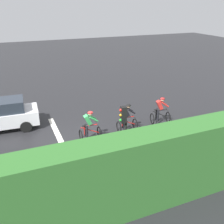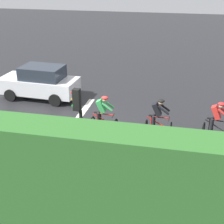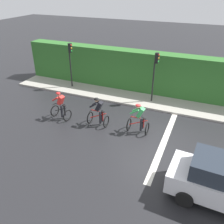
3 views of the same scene
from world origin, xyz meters
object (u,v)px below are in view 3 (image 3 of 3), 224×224
cyclist_mid (139,119)px  traffic_light_far_junction (71,59)px  cyclist_lead (61,106)px  traffic_light_near_crossing (155,70)px  cyclist_second (98,112)px

cyclist_mid → traffic_light_far_junction: size_ratio=0.50×
cyclist_lead → traffic_light_far_junction: 4.84m
traffic_light_near_crossing → traffic_light_far_junction: size_ratio=1.00×
cyclist_mid → traffic_light_far_junction: bearing=58.7°
cyclist_mid → traffic_light_near_crossing: traffic_light_near_crossing is taller
cyclist_second → traffic_light_far_junction: traffic_light_far_junction is taller
cyclist_second → traffic_light_near_crossing: 4.69m
cyclist_second → traffic_light_far_junction: (4.07, 4.14, 1.43)m
cyclist_lead → cyclist_mid: size_ratio=1.00×
traffic_light_near_crossing → cyclist_mid: bearing=-176.6°
cyclist_lead → cyclist_second: bearing=-85.5°
cyclist_lead → cyclist_second: (0.18, -2.32, 0.00)m
cyclist_second → cyclist_mid: same height
traffic_light_near_crossing → traffic_light_far_junction: 6.19m
traffic_light_far_junction → traffic_light_near_crossing: bearing=-90.9°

